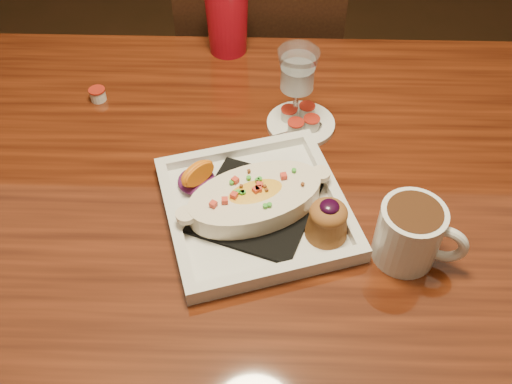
{
  "coord_description": "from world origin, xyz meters",
  "views": [
    {
      "loc": [
        0.03,
        -0.69,
        1.48
      ],
      "look_at": [
        0.01,
        -0.05,
        0.77
      ],
      "focal_mm": 40.0,
      "sensor_mm": 36.0,
      "label": 1
    }
  ],
  "objects_px": {
    "coffee_mug": "(411,232)",
    "saucer": "(300,122)",
    "plate": "(261,204)",
    "red_tumbler": "(227,18)",
    "goblet": "(297,75)",
    "chair_far": "(260,77)",
    "table": "(252,216)"
  },
  "relations": [
    {
      "from": "goblet",
      "to": "coffee_mug",
      "type": "bearing_deg",
      "value": -61.94
    },
    {
      "from": "plate",
      "to": "chair_far",
      "type": "bearing_deg",
      "value": 73.92
    },
    {
      "from": "plate",
      "to": "coffee_mug",
      "type": "relative_size",
      "value": 2.66
    },
    {
      "from": "coffee_mug",
      "to": "saucer",
      "type": "xyz_separation_m",
      "value": [
        -0.16,
        0.3,
        -0.05
      ]
    },
    {
      "from": "goblet",
      "to": "red_tumbler",
      "type": "bearing_deg",
      "value": 121.03
    },
    {
      "from": "chair_far",
      "to": "saucer",
      "type": "bearing_deg",
      "value": 100.2
    },
    {
      "from": "coffee_mug",
      "to": "saucer",
      "type": "relative_size",
      "value": 1.04
    },
    {
      "from": "table",
      "to": "chair_far",
      "type": "bearing_deg",
      "value": 90.0
    },
    {
      "from": "table",
      "to": "coffee_mug",
      "type": "xyz_separation_m",
      "value": [
        0.24,
        -0.15,
        0.15
      ]
    },
    {
      "from": "coffee_mug",
      "to": "goblet",
      "type": "bearing_deg",
      "value": 137.78
    },
    {
      "from": "chair_far",
      "to": "goblet",
      "type": "height_order",
      "value": "chair_far"
    },
    {
      "from": "goblet",
      "to": "plate",
      "type": "bearing_deg",
      "value": -104.05
    },
    {
      "from": "coffee_mug",
      "to": "red_tumbler",
      "type": "xyz_separation_m",
      "value": [
        -0.31,
        0.55,
        0.02
      ]
    },
    {
      "from": "coffee_mug",
      "to": "saucer",
      "type": "bearing_deg",
      "value": 137.56
    },
    {
      "from": "table",
      "to": "coffee_mug",
      "type": "height_order",
      "value": "coffee_mug"
    },
    {
      "from": "table",
      "to": "goblet",
      "type": "height_order",
      "value": "goblet"
    },
    {
      "from": "goblet",
      "to": "table",
      "type": "bearing_deg",
      "value": -115.57
    },
    {
      "from": "plate",
      "to": "goblet",
      "type": "distance_m",
      "value": 0.26
    },
    {
      "from": "chair_far",
      "to": "plate",
      "type": "height_order",
      "value": "chair_far"
    },
    {
      "from": "saucer",
      "to": "coffee_mug",
      "type": "bearing_deg",
      "value": -62.16
    },
    {
      "from": "goblet",
      "to": "saucer",
      "type": "bearing_deg",
      "value": -58.19
    },
    {
      "from": "coffee_mug",
      "to": "goblet",
      "type": "relative_size",
      "value": 0.86
    },
    {
      "from": "chair_far",
      "to": "plate",
      "type": "relative_size",
      "value": 2.57
    },
    {
      "from": "table",
      "to": "red_tumbler",
      "type": "relative_size",
      "value": 9.44
    },
    {
      "from": "plate",
      "to": "red_tumbler",
      "type": "bearing_deg",
      "value": 82.45
    },
    {
      "from": "chair_far",
      "to": "saucer",
      "type": "distance_m",
      "value": 0.55
    },
    {
      "from": "coffee_mug",
      "to": "goblet",
      "type": "height_order",
      "value": "goblet"
    },
    {
      "from": "goblet",
      "to": "red_tumbler",
      "type": "xyz_separation_m",
      "value": [
        -0.14,
        0.24,
        -0.03
      ]
    },
    {
      "from": "plate",
      "to": "red_tumbler",
      "type": "relative_size",
      "value": 2.28
    },
    {
      "from": "saucer",
      "to": "red_tumbler",
      "type": "bearing_deg",
      "value": 121.08
    },
    {
      "from": "red_tumbler",
      "to": "goblet",
      "type": "bearing_deg",
      "value": -58.97
    },
    {
      "from": "plate",
      "to": "saucer",
      "type": "distance_m",
      "value": 0.23
    }
  ]
}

